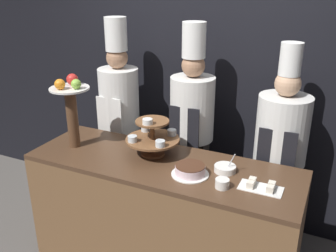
{
  "coord_description": "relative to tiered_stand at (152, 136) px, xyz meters",
  "views": [
    {
      "loc": [
        1.07,
        -1.84,
        2.19
      ],
      "look_at": [
        0.0,
        0.44,
        1.19
      ],
      "focal_mm": 40.0,
      "sensor_mm": 36.0,
      "label": 1
    }
  ],
  "objects": [
    {
      "name": "wall_back",
      "position": [
        0.12,
        0.86,
        0.31
      ],
      "size": [
        10.0,
        0.06,
        2.8
      ],
      "color": "black",
      "rests_on": "ground_plane"
    },
    {
      "name": "buffet_counter",
      "position": [
        0.12,
        -0.09,
        -0.62
      ],
      "size": [
        2.01,
        0.67,
        0.94
      ],
      "color": "brown",
      "rests_on": "ground_plane"
    },
    {
      "name": "tiered_stand",
      "position": [
        0.0,
        0.0,
        0.0
      ],
      "size": [
        0.41,
        0.41,
        0.32
      ],
      "color": "brown",
      "rests_on": "buffet_counter"
    },
    {
      "name": "fruit_pedestal",
      "position": [
        -0.63,
        -0.12,
        0.2
      ],
      "size": [
        0.3,
        0.3,
        0.57
      ],
      "color": "brown",
      "rests_on": "buffet_counter"
    },
    {
      "name": "cake_round",
      "position": [
        0.37,
        -0.17,
        -0.12
      ],
      "size": [
        0.26,
        0.26,
        0.07
      ],
      "color": "white",
      "rests_on": "buffet_counter"
    },
    {
      "name": "cup_white",
      "position": [
        0.62,
        -0.24,
        -0.12
      ],
      "size": [
        0.09,
        0.09,
        0.06
      ],
      "color": "white",
      "rests_on": "buffet_counter"
    },
    {
      "name": "cake_square_tray",
      "position": [
        0.85,
        -0.15,
        -0.13
      ],
      "size": [
        0.27,
        0.14,
        0.05
      ],
      "color": "white",
      "rests_on": "buffet_counter"
    },
    {
      "name": "serving_bowl_far",
      "position": [
        0.57,
        -0.02,
        -0.13
      ],
      "size": [
        0.15,
        0.15,
        0.15
      ],
      "color": "white",
      "rests_on": "buffet_counter"
    },
    {
      "name": "chef_left",
      "position": [
        -0.59,
        0.49,
        -0.07
      ],
      "size": [
        0.36,
        0.36,
        1.88
      ],
      "color": "#28282D",
      "rests_on": "ground_plane"
    },
    {
      "name": "chef_center_left",
      "position": [
        0.12,
        0.49,
        -0.07
      ],
      "size": [
        0.37,
        0.37,
        1.88
      ],
      "color": "#38332D",
      "rests_on": "ground_plane"
    },
    {
      "name": "chef_center_right",
      "position": [
        0.86,
        0.49,
        -0.14
      ],
      "size": [
        0.4,
        0.4,
        1.77
      ],
      "color": "#28282D",
      "rests_on": "ground_plane"
    }
  ]
}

